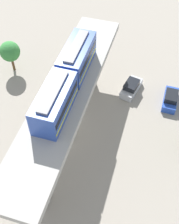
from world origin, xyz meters
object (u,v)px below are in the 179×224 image
at_px(train, 66,79).
at_px(parked_car_silver, 131,87).
at_px(parked_car_blue, 171,99).
at_px(tree_mid_lot, 10,52).

xyz_separation_m(train, parked_car_silver, (-5.92, -9.00, -8.40)).
xyz_separation_m(parked_car_blue, parked_car_silver, (5.54, -0.61, 0.00)).
bearing_deg(train, parked_car_blue, -143.81).
bearing_deg(tree_mid_lot, parked_car_blue, 179.98).
bearing_deg(parked_car_blue, parked_car_silver, -5.77).
relative_size(train, tree_mid_lot, 2.76).
distance_m(train, parked_car_silver, 13.66).
relative_size(train, parked_car_blue, 3.21).
relative_size(parked_car_blue, parked_car_silver, 0.94).
distance_m(train, parked_car_blue, 16.50).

